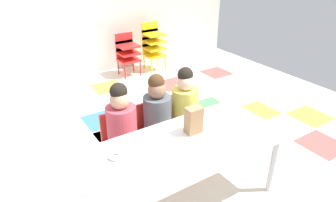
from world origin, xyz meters
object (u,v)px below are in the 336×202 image
at_px(seated_child_near_camera, 121,123).
at_px(kid_chair_red_stack, 127,51).
at_px(kid_chair_yellow_stack, 153,43).
at_px(donut_powdered_on_plate, 115,155).
at_px(paper_plate_near_edge, 116,158).
at_px(seated_child_middle_seat, 157,112).
at_px(paper_plate_center_table, 100,191).
at_px(craft_table, 172,154).
at_px(paper_bag_brown, 194,120).
at_px(seated_child_far_right, 185,103).

xyz_separation_m(seated_child_near_camera, kid_chair_red_stack, (1.16, 2.28, -0.16)).
relative_size(kid_chair_yellow_stack, donut_powdered_on_plate, 7.17).
bearing_deg(paper_plate_near_edge, donut_powdered_on_plate, 0.00).
bearing_deg(donut_powdered_on_plate, seated_child_middle_seat, 37.05).
bearing_deg(paper_plate_center_table, craft_table, 12.06).
relative_size(paper_plate_near_edge, paper_plate_center_table, 1.00).
xyz_separation_m(seated_child_near_camera, paper_plate_center_table, (-0.47, -0.72, 0.03)).
relative_size(kid_chair_red_stack, donut_powdered_on_plate, 6.10).
bearing_deg(donut_powdered_on_plate, paper_plate_near_edge, 0.00).
bearing_deg(paper_bag_brown, seated_child_near_camera, 129.17).
relative_size(seated_child_near_camera, paper_plate_near_edge, 5.10).
relative_size(kid_chair_red_stack, paper_bag_brown, 3.09).
distance_m(kid_chair_yellow_stack, paper_plate_near_edge, 3.35).
height_order(craft_table, seated_child_near_camera, seated_child_near_camera).
relative_size(paper_plate_near_edge, donut_powdered_on_plate, 1.61).
bearing_deg(seated_child_middle_seat, paper_plate_near_edge, -142.95).
xyz_separation_m(kid_chair_red_stack, paper_plate_near_edge, (-1.42, -2.74, 0.19)).
distance_m(kid_chair_red_stack, kid_chair_yellow_stack, 0.50).
bearing_deg(kid_chair_yellow_stack, donut_powdered_on_plate, -124.87).
distance_m(paper_plate_center_table, donut_powdered_on_plate, 0.33).
bearing_deg(paper_plate_near_edge, seated_child_far_right, 26.58).
distance_m(craft_table, seated_child_middle_seat, 0.63).
bearing_deg(seated_child_middle_seat, donut_powdered_on_plate, -142.95).
relative_size(seated_child_middle_seat, paper_plate_center_table, 5.10).
height_order(seated_child_middle_seat, kid_chair_red_stack, seated_child_middle_seat).
height_order(paper_bag_brown, paper_plate_near_edge, paper_bag_brown).
bearing_deg(kid_chair_red_stack, seated_child_middle_seat, -109.36).
relative_size(craft_table, paper_plate_near_edge, 10.02).
distance_m(seated_child_far_right, paper_plate_near_edge, 1.05).
bearing_deg(seated_child_far_right, kid_chair_yellow_stack, 66.78).
relative_size(seated_child_near_camera, seated_child_middle_seat, 1.00).
relative_size(seated_child_far_right, kid_chair_red_stack, 1.35).
height_order(kid_chair_yellow_stack, paper_bag_brown, paper_bag_brown).
xyz_separation_m(seated_child_near_camera, paper_plate_near_edge, (-0.26, -0.47, 0.03)).
distance_m(kid_chair_red_stack, paper_bag_brown, 2.89).
relative_size(seated_child_far_right, paper_plate_near_edge, 5.10).
bearing_deg(seated_child_near_camera, paper_bag_brown, -50.83).
distance_m(kid_chair_red_stack, paper_plate_near_edge, 3.10).
bearing_deg(paper_plate_center_table, seated_child_far_right, 31.96).
bearing_deg(paper_plate_center_table, seated_child_near_camera, 56.62).
xyz_separation_m(seated_child_middle_seat, paper_plate_near_edge, (-0.62, -0.47, 0.03)).
relative_size(craft_table, seated_child_near_camera, 1.97).
xyz_separation_m(seated_child_middle_seat, kid_chair_yellow_stack, (1.29, 2.28, -0.10)).
bearing_deg(paper_plate_center_table, seated_child_middle_seat, 40.71).
bearing_deg(paper_plate_near_edge, kid_chair_red_stack, 62.64).
xyz_separation_m(seated_child_near_camera, seated_child_far_right, (0.68, -0.00, 0.00)).
bearing_deg(seated_child_near_camera, paper_plate_center_table, -123.38).
relative_size(paper_bag_brown, paper_plate_near_edge, 1.22).
xyz_separation_m(seated_child_near_camera, seated_child_middle_seat, (0.36, -0.00, 0.00)).
height_order(paper_plate_near_edge, donut_powdered_on_plate, donut_powdered_on_plate).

